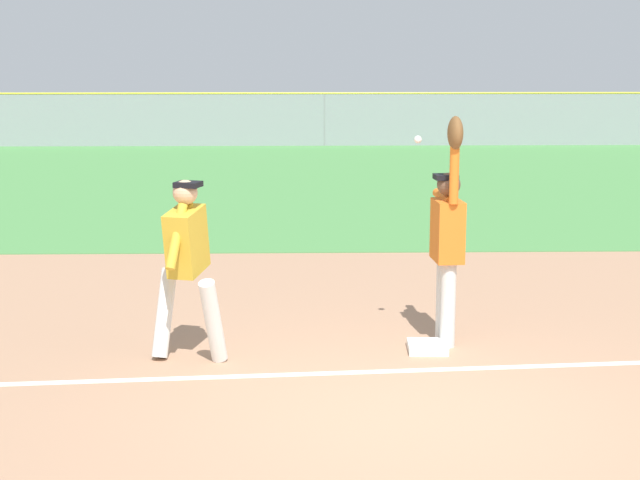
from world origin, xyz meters
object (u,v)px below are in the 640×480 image
Objects in this scene: fielder at (448,234)px; parked_car_tan at (454,118)px; first_base at (427,347)px; parked_car_green at (96,119)px; runner at (187,257)px; parked_car_black at (279,118)px; baseball at (418,139)px.

fielder is 0.50× the size of parked_car_tan.
parked_car_tan is (4.09, 23.88, 0.63)m from first_base.
runner is at bearing -73.64° from parked_car_green.
fielder reaches higher than parked_car_tan.
first_base is 24.24m from parked_car_tan.
parked_car_green is (-5.74, 24.20, -0.32)m from runner.
parked_car_green is at bearing 108.53° from first_base.
parked_car_tan is (3.89, 23.66, -0.45)m from fielder.
runner is at bearing 6.59° from fielder.
parked_car_green is at bearing -176.12° from parked_car_black.
parked_car_tan is at bearing -2.77° from parked_car_black.
parked_car_black and parked_car_tan have the same top height.
baseball is at bearing -68.50° from parked_car_green.
baseball reaches higher than parked_car_black.
fielder is at bearing -95.49° from parked_car_tan.
baseball is (2.19, 0.49, 1.04)m from runner.
parked_car_green is (-8.24, 23.74, -0.45)m from fielder.
runner is (-2.50, -0.46, -0.12)m from fielder.
parked_car_black is at bearing 94.36° from first_base.
parked_car_green is at bearing -74.76° from fielder.
baseball reaches higher than parked_car_green.
parked_car_tan is (5.94, -0.39, 0.00)m from parked_car_black.
first_base is 5.14× the size of baseball.
baseball is 25.05m from parked_car_green.
fielder reaches higher than first_base.
parked_car_green is at bearing -176.54° from parked_car_tan.
first_base is 2.49m from runner.
first_base is at bearing 22.90° from runner.
runner is 24.88m from parked_car_green.
parked_car_tan is (6.38, 24.12, -0.32)m from runner.
fielder reaches higher than parked_car_green.
baseball reaches higher than first_base.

